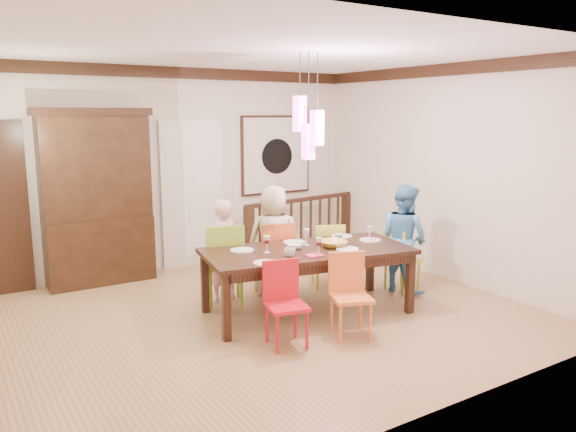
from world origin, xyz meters
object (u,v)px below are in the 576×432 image
china_hutch (97,197)px  chair_far_left (224,258)px  person_far_left (222,251)px  balustrade (301,227)px  dining_table (307,255)px  person_end_right (404,238)px  chair_end_right (403,254)px  person_far_mid (274,240)px

china_hutch → chair_far_left: bearing=-58.0°
person_far_left → balustrade: bearing=-155.4°
dining_table → balustrade: size_ratio=1.15×
balustrade → person_end_right: (0.17, -2.11, 0.19)m
balustrade → person_far_left: bearing=-156.0°
chair_far_left → china_hutch: bearing=-37.2°
dining_table → chair_end_right: 1.53m
person_far_left → person_far_mid: 0.69m
dining_table → person_end_right: bearing=10.7°
chair_end_right → chair_far_left: bearing=66.7°
china_hutch → person_end_right: 4.05m
person_far_left → person_far_mid: (0.68, -0.10, 0.07)m
china_hutch → person_end_right: bearing=-37.6°
dining_table → person_far_left: person_far_left is taller
chair_far_left → china_hutch: size_ratio=0.42×
china_hutch → balustrade: bearing=-6.5°
chair_end_right → person_end_right: bearing=137.5°
china_hutch → person_far_left: (1.06, -1.56, -0.54)m
chair_far_left → person_far_left: 0.12m
person_far_left → china_hutch: bearing=-62.9°
china_hutch → person_far_left: 1.96m
chair_end_right → person_far_mid: (-1.47, 0.77, 0.22)m
person_far_mid → person_end_right: person_far_mid is taller
chair_far_left → chair_end_right: bearing=-178.4°
dining_table → person_far_left: 1.11m
person_far_mid → china_hutch: bearing=-18.5°
dining_table → chair_far_left: (-0.66, 0.80, -0.11)m
dining_table → person_far_left: (-0.64, 0.91, -0.05)m
chair_end_right → balustrade: bearing=1.2°
dining_table → person_end_right: (1.49, 0.01, 0.02)m
chair_end_right → person_end_right: (-0.03, -0.03, 0.22)m
china_hutch → person_end_right: china_hutch is taller
chair_end_right → balustrade: balustrade is taller
balustrade → person_far_mid: person_far_mid is taller
chair_end_right → person_far_left: 2.32m
chair_far_left → chair_end_right: 2.30m
china_hutch → balustrade: 3.11m
dining_table → balustrade: balustrade is taller
chair_end_right → china_hutch: (-3.21, 2.42, 0.70)m
china_hutch → person_far_mid: bearing=-43.6°
person_far_left → person_end_right: person_end_right is taller
balustrade → dining_table: bearing=-129.7°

